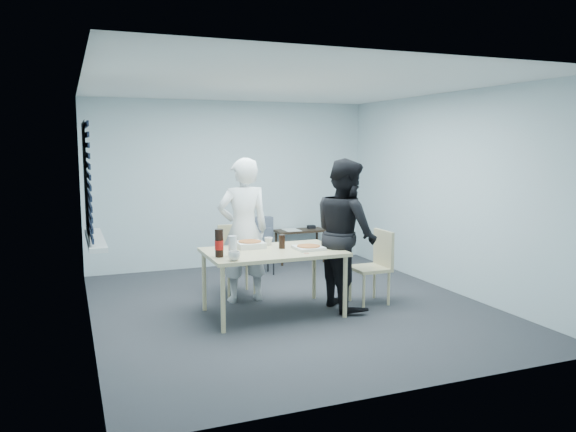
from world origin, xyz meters
name	(u,v)px	position (x,y,z in m)	size (l,w,h in m)	color
room	(89,190)	(-2.20, 0.40, 1.44)	(5.00, 5.00, 5.00)	#323237
dining_table	(273,255)	(-0.29, -0.21, 0.68)	(1.52, 0.96, 0.74)	beige
chair_far	(236,254)	(-0.42, 0.84, 0.51)	(0.42, 0.42, 0.89)	beige
chair_right	(376,261)	(1.04, -0.22, 0.51)	(0.42, 0.42, 0.89)	beige
person_white	(243,230)	(-0.44, 0.44, 0.89)	(0.65, 0.42, 1.77)	white
person_black	(346,234)	(0.61, -0.25, 0.89)	(0.86, 0.47, 1.77)	black
side_table	(300,235)	(1.09, 2.28, 0.46)	(0.81, 0.36, 0.54)	#322115
stool	(263,251)	(0.25, 1.72, 0.35)	(0.33, 0.33, 0.46)	black
backpack	(263,231)	(0.25, 1.70, 0.66)	(0.29, 0.21, 0.40)	slate
pizza_box_a	(250,244)	(-0.48, 0.06, 0.78)	(0.31, 0.31, 0.08)	silver
pizza_box_b	(309,248)	(0.11, -0.30, 0.76)	(0.31, 0.31, 0.04)	silver
mug_a	(234,256)	(-0.85, -0.59, 0.79)	(0.12, 0.12, 0.10)	white
mug_b	(268,241)	(-0.23, 0.12, 0.79)	(0.10, 0.10, 0.09)	white
cola_glass	(282,242)	(-0.15, -0.14, 0.82)	(0.07, 0.07, 0.16)	black
soda_bottle	(219,244)	(-0.95, -0.35, 0.88)	(0.09, 0.09, 0.30)	black
plastic_cups	(233,246)	(-0.81, -0.38, 0.85)	(0.09, 0.09, 0.22)	silver
rubber_band	(307,253)	(-0.01, -0.52, 0.74)	(0.05, 0.05, 0.00)	red
papers	(291,230)	(0.94, 2.29, 0.55)	(0.25, 0.33, 0.01)	white
black_box	(311,227)	(1.31, 2.32, 0.57)	(0.12, 0.09, 0.05)	black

